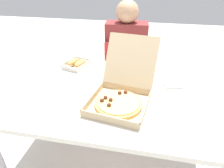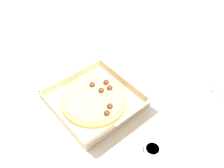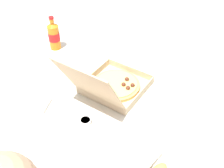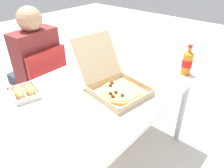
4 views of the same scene
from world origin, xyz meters
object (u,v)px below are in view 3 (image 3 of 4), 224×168
object	(u,v)px
pizza_box_open	(112,85)
cola_bottle	(54,35)
dipping_sauce_cup	(85,121)
napkin_pile	(38,104)

from	to	relation	value
pizza_box_open	cola_bottle	size ratio (longest dim) A/B	2.22
pizza_box_open	dipping_sauce_cup	world-z (taller)	pizza_box_open
cola_bottle	napkin_pile	bearing A→B (deg)	114.66
pizza_box_open	napkin_pile	distance (m)	0.39
cola_bottle	dipping_sauce_cup	bearing A→B (deg)	135.80
pizza_box_open	cola_bottle	xyz separation A→B (m)	(0.52, -0.24, 0.05)
cola_bottle	napkin_pile	size ratio (longest dim) A/B	2.04
napkin_pile	dipping_sauce_cup	distance (m)	0.28
pizza_box_open	dipping_sauce_cup	bearing A→B (deg)	85.31
napkin_pile	dipping_sauce_cup	world-z (taller)	same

